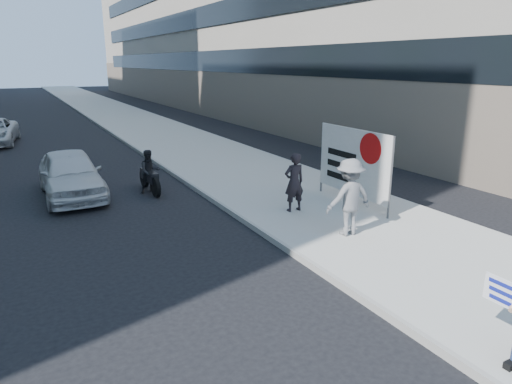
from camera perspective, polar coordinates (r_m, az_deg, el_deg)
ground at (r=8.26m, az=2.60°, el=-14.26°), size 160.00×160.00×0.00m
near_sidewalk at (r=27.53m, az=-11.68°, el=7.11°), size 5.00×120.00×0.15m
jogger at (r=10.99m, az=11.58°, el=-0.65°), size 1.23×0.76×1.85m
pedestrian_woman at (r=12.57m, az=4.79°, el=1.23°), size 0.61×0.41×1.64m
protest_banner at (r=13.35m, az=12.06°, el=3.70°), size 0.08×3.06×2.20m
white_sedan_near at (r=15.60m, az=-22.16°, el=2.12°), size 1.75×4.34×1.48m
motorcycle at (r=15.32m, az=-13.14°, el=2.26°), size 0.72×2.05×1.42m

